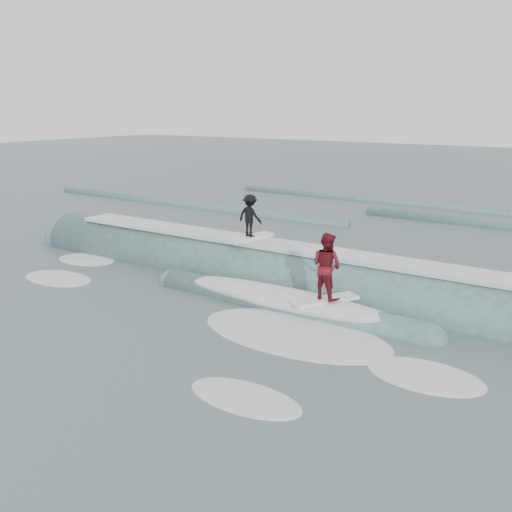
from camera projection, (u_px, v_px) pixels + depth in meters
The scene contains 6 objects.
ground at pixel (198, 314), 16.85m from camera, with size 160.00×160.00×0.00m, color #394B54.
breaking_wave at pixel (273, 281), 19.86m from camera, with size 23.90×4.08×2.61m.
surfer_black at pixel (250, 218), 20.07m from camera, with size 1.00×2.07×1.59m.
surfer_red at pixel (326, 269), 16.22m from camera, with size 1.49×2.00×2.03m.
whitewater at pixel (238, 325), 16.00m from camera, with size 17.00×7.15×0.10m.
far_swells at pixel (387, 217), 31.59m from camera, with size 43.40×8.65×0.80m.
Camera 1 is at (10.28, -12.20, 5.95)m, focal length 40.00 mm.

